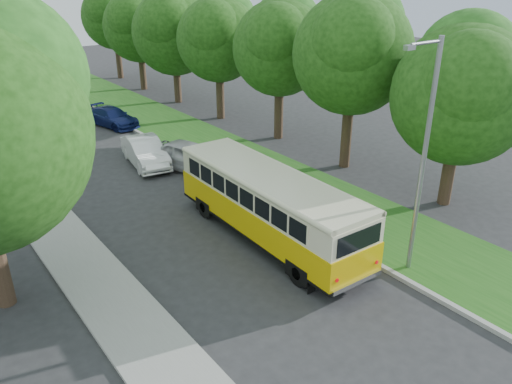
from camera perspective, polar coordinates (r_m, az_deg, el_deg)
ground at (r=17.41m, az=1.50°, el=-9.94°), size 120.00×120.00×0.00m
curb at (r=22.74m, az=0.76°, el=-1.06°), size 0.20×70.00×0.15m
grass_verge at (r=24.13m, az=5.18°, el=0.36°), size 4.50×70.00×0.13m
sidewalk at (r=19.37m, az=-19.44°, el=-7.43°), size 2.20×70.00×0.12m
treeline at (r=31.90m, az=-14.96°, el=16.47°), size 24.27×41.91×9.46m
lamppost_near at (r=16.76m, az=18.52°, el=4.12°), size 1.71×0.16×8.00m
warning_sign at (r=24.98m, az=-24.56°, el=3.10°), size 0.56×0.10×2.50m
vintage_bus at (r=19.14m, az=1.44°, el=-1.72°), size 2.70×9.56×2.82m
car_silver at (r=26.50m, az=-7.73°, el=4.10°), size 3.16×4.86×1.54m
car_white at (r=27.63m, az=-12.55°, el=4.52°), size 2.29×4.73×1.50m
car_blue at (r=35.35m, az=-16.10°, el=8.22°), size 2.74×4.60×1.25m
car_grey at (r=39.76m, az=-20.89°, el=9.36°), size 2.78×5.06×1.34m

